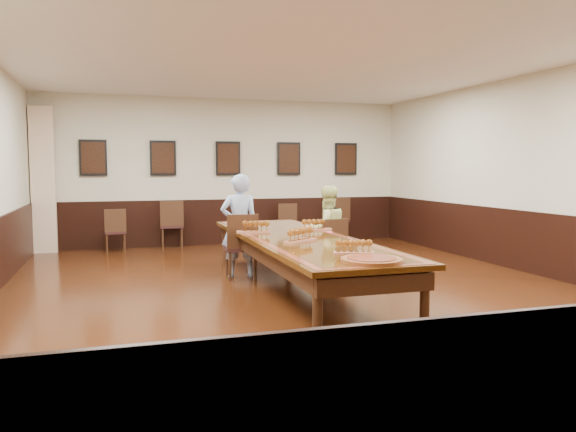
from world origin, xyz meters
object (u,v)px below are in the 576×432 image
object	(u,v)px
spare_chair_d	(337,219)
carved_platter	(372,260)
chair_man	(241,246)
spare_chair_a	(115,230)
spare_chair_b	(172,224)
spare_chair_c	(285,223)
person_man	(240,226)
person_woman	(327,230)
conference_table	(299,247)
chair_woman	(330,246)

from	to	relation	value
spare_chair_d	carved_platter	bearing A→B (deg)	68.15
chair_man	spare_chair_a	bearing A→B (deg)	-57.53
spare_chair_b	carved_platter	distance (m)	6.98
spare_chair_c	carved_platter	xyz separation A→B (m)	(-1.17, -6.83, 0.32)
spare_chair_a	person_man	xyz separation A→B (m)	(1.85, -3.24, 0.36)
spare_chair_c	person_woman	size ratio (longest dim) A/B	0.64
spare_chair_a	person_man	world-z (taller)	person_man
person_man	carved_platter	xyz separation A→B (m)	(0.63, -3.37, -0.03)
chair_man	carved_platter	bearing A→B (deg)	104.58
spare_chair_a	person_woman	bearing A→B (deg)	129.81
spare_chair_b	spare_chair_c	xyz separation A→B (m)	(2.50, -0.01, -0.05)
person_man	person_woman	world-z (taller)	person_man
carved_platter	chair_man	bearing A→B (deg)	100.96
spare_chair_a	person_man	bearing A→B (deg)	115.71
conference_table	carved_platter	distance (m)	2.16
spare_chair_a	chair_man	bearing A→B (deg)	114.83
person_man	spare_chair_d	bearing A→B (deg)	-126.93
chair_man	person_man	world-z (taller)	person_man
person_woman	carved_platter	distance (m)	3.32
chair_woman	spare_chair_a	bearing A→B (deg)	-53.17
spare_chair_c	person_man	xyz separation A→B (m)	(-1.80, -3.46, 0.35)
chair_man	carved_platter	distance (m)	3.34
spare_chair_c	person_man	world-z (taller)	person_man
person_man	person_woman	distance (m)	1.41
person_man	conference_table	xyz separation A→B (m)	(0.57, -1.22, -0.19)
conference_table	chair_man	bearing A→B (deg)	117.25
chair_woman	spare_chair_a	size ratio (longest dim) A/B	1.02
spare_chair_b	conference_table	size ratio (longest dim) A/B	0.20
carved_platter	spare_chair_c	bearing A→B (deg)	80.24
chair_woman	spare_chair_a	xyz separation A→B (m)	(-3.26, 3.48, -0.01)
person_woman	carved_platter	size ratio (longest dim) A/B	1.77
chair_man	carved_platter	xyz separation A→B (m)	(0.63, -3.27, 0.27)
chair_man	chair_woman	world-z (taller)	chair_man
chair_woman	person_man	size ratio (longest dim) A/B	0.56
person_woman	spare_chair_a	bearing A→B (deg)	-52.47
spare_chair_d	person_woman	world-z (taller)	person_woman
spare_chair_d	conference_table	distance (m)	5.48
chair_man	spare_chair_a	xyz separation A→B (m)	(-1.84, 3.35, -0.06)
chair_woman	person_woman	bearing A→B (deg)	-90.00
spare_chair_d	spare_chair_a	bearing A→B (deg)	2.18
spare_chair_c	spare_chair_d	distance (m)	1.32
person_woman	spare_chair_d	bearing A→B (deg)	-120.70
conference_table	carved_platter	world-z (taller)	carved_platter
spare_chair_b	spare_chair_d	bearing A→B (deg)	-173.10
chair_man	spare_chair_c	distance (m)	4.00
spare_chair_b	conference_table	xyz separation A→B (m)	(1.26, -4.69, 0.10)
spare_chair_b	conference_table	world-z (taller)	spare_chair_b
spare_chair_c	person_man	distance (m)	3.92
conference_table	carved_platter	size ratio (longest dim) A/B	6.26
spare_chair_d	carved_platter	size ratio (longest dim) A/B	1.26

